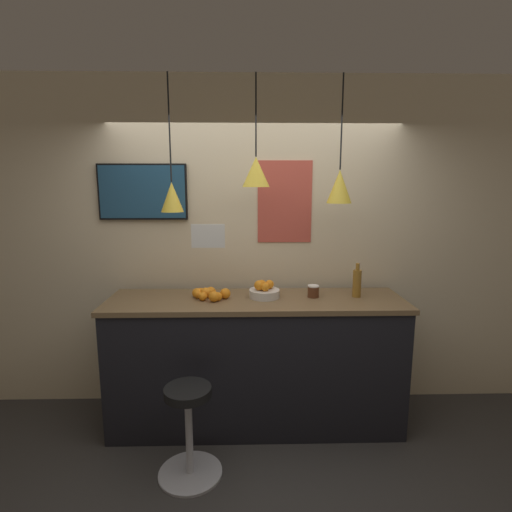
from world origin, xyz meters
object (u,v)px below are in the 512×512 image
object	(u,v)px
bar_stool	(189,424)
spread_jar	(313,291)
fruit_bowl	(264,291)
juice_bottle	(357,283)
mounted_tv	(143,192)

from	to	relation	value
bar_stool	spread_jar	bearing A→B (deg)	34.73
fruit_bowl	juice_bottle	bearing A→B (deg)	0.03
bar_stool	juice_bottle	distance (m)	1.67
mounted_tv	fruit_bowl	bearing A→B (deg)	-18.44
fruit_bowl	spread_jar	world-z (taller)	fruit_bowl
spread_jar	juice_bottle	bearing A→B (deg)	0.00
bar_stool	spread_jar	world-z (taller)	spread_jar
fruit_bowl	spread_jar	distance (m)	0.40
juice_bottle	spread_jar	bearing A→B (deg)	180.00
fruit_bowl	mounted_tv	bearing A→B (deg)	161.56
spread_jar	fruit_bowl	bearing A→B (deg)	-179.94
bar_stool	juice_bottle	bearing A→B (deg)	26.72
fruit_bowl	mounted_tv	world-z (taller)	mounted_tv
fruit_bowl	juice_bottle	world-z (taller)	juice_bottle
fruit_bowl	juice_bottle	distance (m)	0.76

